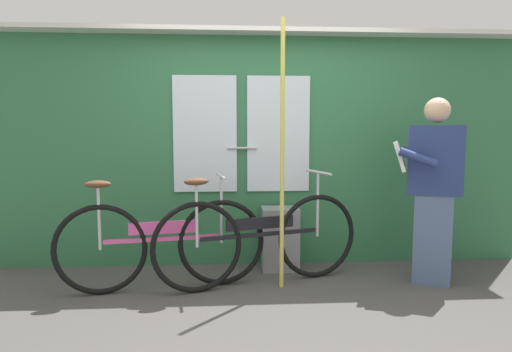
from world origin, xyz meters
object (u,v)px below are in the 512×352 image
(bicycle_near_door, at_px, (259,239))
(handrail_pole, at_px, (282,156))
(passenger_reading_newspaper, at_px, (433,187))
(trash_bin_by_wall, at_px, (280,239))
(bicycle_leaning_behind, at_px, (162,243))

(bicycle_near_door, height_order, handrail_pole, handrail_pole)
(passenger_reading_newspaper, bearing_deg, bicycle_near_door, 21.35)
(bicycle_near_door, xyz_separation_m, trash_bin_by_wall, (0.22, 0.41, -0.10))
(bicycle_leaning_behind, height_order, passenger_reading_newspaper, passenger_reading_newspaper)
(passenger_reading_newspaper, distance_m, handrail_pole, 1.31)
(handrail_pole, bearing_deg, bicycle_leaning_behind, 179.93)
(bicycle_near_door, height_order, bicycle_leaning_behind, bicycle_near_door)
(bicycle_near_door, bearing_deg, handrail_pole, -37.42)
(bicycle_leaning_behind, bearing_deg, passenger_reading_newspaper, -9.34)
(bicycle_near_door, height_order, passenger_reading_newspaper, passenger_reading_newspaper)
(bicycle_leaning_behind, xyz_separation_m, trash_bin_by_wall, (1.03, 0.48, -0.09))
(bicycle_leaning_behind, xyz_separation_m, passenger_reading_newspaper, (2.27, 0.02, 0.44))
(bicycle_leaning_behind, height_order, handrail_pole, handrail_pole)
(bicycle_near_door, bearing_deg, trash_bin_by_wall, 44.64)
(bicycle_leaning_behind, xyz_separation_m, handrail_pole, (0.99, -0.00, 0.71))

